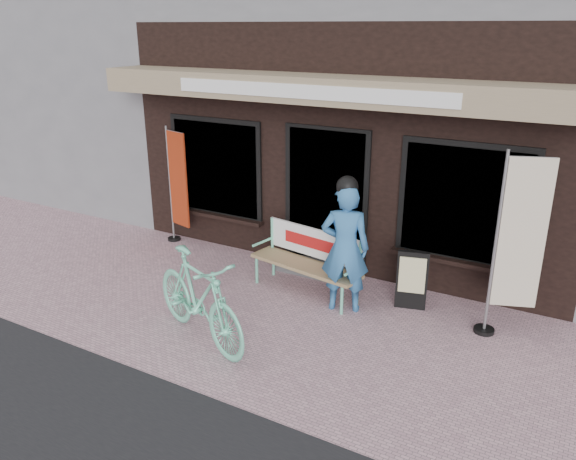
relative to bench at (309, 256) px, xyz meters
The scene contains 9 objects.
ground 1.28m from the bench, 97.72° to the right, with size 70.00×70.00×0.00m, color #C697A3.
storefront 4.54m from the bench, 92.36° to the left, with size 7.00×6.77×6.00m.
neighbor_left_near 10.05m from the bench, 153.35° to the left, with size 10.00×7.00×6.40m, color slate.
bench is the anchor object (origin of this frame).
person 0.77m from the bench, 20.43° to the right, with size 0.73×0.60×1.82m.
bicycle 1.87m from the bench, 106.14° to the right, with size 0.52×1.84×1.11m, color #72DFB6.
nobori_red 2.89m from the bench, 168.48° to the left, with size 0.60×0.27×2.01m.
nobori_cream 2.70m from the bench, ahead, with size 0.67×0.36×2.28m.
menu_stand 1.43m from the bench, ahead, with size 0.41×0.18×0.81m.
Camera 1 is at (3.43, -5.26, 3.55)m, focal length 35.00 mm.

